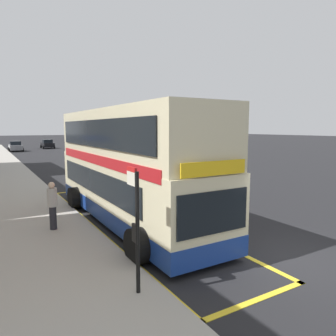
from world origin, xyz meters
The scene contains 7 objects.
ground_plane centered at (0.00, 32.00, 0.00)m, with size 260.00×260.00×0.00m, color black.
double_decker_bus centered at (-2.46, 6.01, 2.06)m, with size 3.22×10.76×4.40m.
bus_bay_markings centered at (-2.43, 6.04, 0.01)m, with size 3.14×13.91×0.01m.
bus_stop_sign centered at (-4.59, 0.62, 1.74)m, with size 0.09×0.51×2.73m.
parked_car_black_distant centered at (2.69, 54.31, 0.80)m, with size 2.09×4.20×1.62m.
parked_car_grey_ahead centered at (-2.95, 49.33, 0.80)m, with size 2.09×4.20×1.62m.
pedestrian_waiting_near_sign centered at (-5.34, 5.96, 1.06)m, with size 0.34×0.34×1.70m.
Camera 1 is at (-7.30, -5.30, 3.71)m, focal length 33.39 mm.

